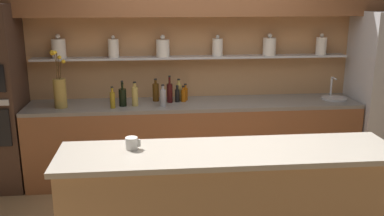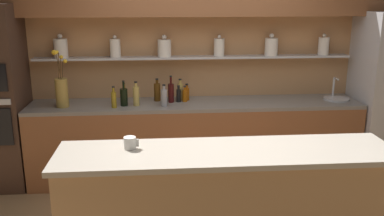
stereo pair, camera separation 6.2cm
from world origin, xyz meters
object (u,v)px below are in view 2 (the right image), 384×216
at_px(bottle_wine_3, 124,97).
at_px(bottle_spirit_10, 180,91).
at_px(bottle_sauce_5, 179,95).
at_px(bottle_spirit_6, 164,97).
at_px(bottle_oil_1, 114,99).
at_px(bottle_oil_7, 124,94).
at_px(sink_fixture, 336,98).
at_px(coffee_mug, 130,143).
at_px(bottle_spirit_8, 136,96).
at_px(bottle_spirit_4, 157,92).
at_px(bottle_sauce_2, 185,95).
at_px(flower_vase, 62,90).
at_px(bottle_sauce_0, 187,93).
at_px(bottle_wine_9, 171,92).

xyz_separation_m(bottle_wine_3, bottle_spirit_10, (0.64, 0.21, 0.00)).
bearing_deg(bottle_sauce_5, bottle_spirit_6, -132.37).
relative_size(bottle_oil_1, bottle_oil_7, 1.11).
relative_size(sink_fixture, bottle_wine_3, 1.03).
distance_m(bottle_oil_7, bottle_spirit_10, 0.65).
relative_size(bottle_oil_1, coffee_mug, 2.16).
xyz_separation_m(bottle_wine_3, bottle_spirit_8, (0.14, -0.01, 0.01)).
bearing_deg(bottle_oil_7, bottle_spirit_4, -4.43).
bearing_deg(bottle_spirit_10, coffee_mug, -104.26).
distance_m(sink_fixture, coffee_mug, 2.88).
bearing_deg(coffee_mug, bottle_spirit_4, 83.71).
bearing_deg(bottle_sauce_2, coffee_mug, -106.32).
height_order(bottle_sauce_5, bottle_spirit_10, bottle_spirit_10).
bearing_deg(bottle_sauce_5, flower_vase, -174.46).
bearing_deg(bottle_spirit_6, bottle_wine_3, 172.26).
distance_m(bottle_oil_1, bottle_wine_3, 0.13).
bearing_deg(bottle_sauce_5, bottle_sauce_0, 34.71).
bearing_deg(bottle_oil_1, bottle_sauce_0, 18.78).
bearing_deg(coffee_mug, sink_fixture, 36.91).
relative_size(sink_fixture, bottle_sauce_2, 1.60).
xyz_separation_m(bottle_sauce_2, bottle_spirit_6, (-0.24, -0.19, 0.03)).
bearing_deg(bottle_spirit_4, coffee_mug, -96.29).
bearing_deg(bottle_sauce_2, bottle_spirit_6, -141.54).
distance_m(bottle_sauce_2, bottle_wine_9, 0.17).
xyz_separation_m(flower_vase, bottle_sauce_5, (1.28, 0.12, -0.11)).
xyz_separation_m(bottle_oil_1, bottle_spirit_4, (0.47, 0.27, 0.01)).
height_order(bottle_spirit_6, bottle_spirit_10, bottle_spirit_10).
bearing_deg(bottle_spirit_4, bottle_spirit_10, 3.87).
height_order(bottle_oil_1, coffee_mug, bottle_oil_1).
distance_m(bottle_sauce_2, bottle_spirit_4, 0.32).
relative_size(flower_vase, coffee_mug, 5.68).
height_order(flower_vase, bottle_sauce_5, flower_vase).
height_order(bottle_wine_3, bottle_sauce_5, bottle_wine_3).
height_order(bottle_spirit_6, bottle_wine_9, bottle_wine_9).
distance_m(bottle_oil_1, bottle_spirit_8, 0.25).
relative_size(sink_fixture, coffee_mug, 2.66).
height_order(sink_fixture, bottle_spirit_6, sink_fixture).
bearing_deg(bottle_spirit_6, bottle_spirit_10, 54.18).
relative_size(flower_vase, bottle_oil_7, 2.91).
distance_m(bottle_oil_1, bottle_wine_9, 0.66).
xyz_separation_m(bottle_sauce_0, bottle_wine_3, (-0.71, -0.19, 0.02)).
xyz_separation_m(bottle_oil_7, bottle_spirit_10, (0.65, -0.01, 0.02)).
height_order(bottle_oil_1, bottle_oil_7, bottle_oil_1).
xyz_separation_m(flower_vase, bottle_wine_9, (1.20, 0.11, -0.07)).
relative_size(sink_fixture, bottle_oil_1, 1.23).
height_order(sink_fixture, bottle_spirit_4, bottle_spirit_4).
height_order(bottle_spirit_6, coffee_mug, bottle_spirit_6).
relative_size(bottle_spirit_6, bottle_spirit_8, 0.91).
height_order(bottle_wine_3, bottle_spirit_10, bottle_wine_3).
relative_size(flower_vase, bottle_spirit_6, 2.55).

